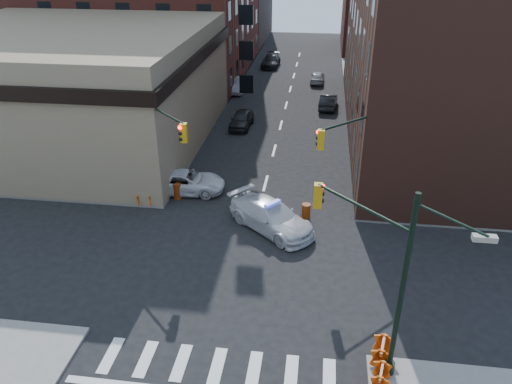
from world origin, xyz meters
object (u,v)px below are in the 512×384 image
(pedestrian_a, at_px, (149,172))
(barricade_nw_a, at_px, (145,199))
(pickup, at_px, (185,182))
(barrel_road, at_px, (306,211))
(pedestrian_b, at_px, (149,168))
(parked_car_wnear, at_px, (241,119))
(parked_car_wfar, at_px, (239,85))
(barricade_se_a, at_px, (382,352))
(police_car, at_px, (271,216))
(barrel_bank, at_px, (177,191))
(parked_car_enear, at_px, (328,101))

(pedestrian_a, height_order, barricade_nw_a, pedestrian_a)
(pickup, xyz_separation_m, barrel_road, (8.21, -2.43, -0.27))
(pedestrian_b, bearing_deg, parked_car_wnear, 34.85)
(pickup, height_order, parked_car_wfar, parked_car_wfar)
(barricade_se_a, bearing_deg, police_car, 41.74)
(barrel_bank, bearing_deg, pedestrian_a, 149.77)
(police_car, height_order, pedestrian_b, pedestrian_b)
(barricade_se_a, relative_size, barricade_nw_a, 1.14)
(pedestrian_a, distance_m, barricade_nw_a, 2.82)
(parked_car_wnear, height_order, pedestrian_a, pedestrian_a)
(parked_car_wfar, relative_size, parked_car_enear, 1.04)
(pickup, bearing_deg, barricade_nw_a, 133.81)
(parked_car_enear, relative_size, barricade_nw_a, 4.08)
(police_car, distance_m, barrel_bank, 7.20)
(parked_car_enear, height_order, barrel_road, parked_car_enear)
(barrel_bank, relative_size, barricade_se_a, 0.85)
(pickup, xyz_separation_m, barricade_nw_a, (-2.05, -2.32, -0.19))
(barrel_bank, relative_size, barricade_nw_a, 0.97)
(parked_car_enear, height_order, barricade_nw_a, parked_car_enear)
(pickup, relative_size, pedestrian_b, 3.30)
(pickup, distance_m, barrel_bank, 1.03)
(pedestrian_b, xyz_separation_m, barricade_nw_a, (0.89, -3.66, -0.41))
(parked_car_wfar, relative_size, barrel_bank, 4.40)
(parked_car_wnear, bearing_deg, barrel_bank, -95.33)
(parked_car_wnear, height_order, parked_car_enear, parked_car_wnear)
(parked_car_wnear, distance_m, parked_car_wfar, 11.34)
(parked_car_wfar, distance_m, barrel_road, 27.93)
(parked_car_wnear, height_order, barricade_se_a, parked_car_wnear)
(parked_car_enear, relative_size, barrel_bank, 4.22)
(barrel_road, bearing_deg, barrel_bank, 170.20)
(barrel_bank, distance_m, barricade_nw_a, 2.22)
(pedestrian_b, bearing_deg, barrel_bank, -74.27)
(pickup, xyz_separation_m, parked_car_wnear, (1.72, 13.01, -0.01))
(parked_car_wfar, height_order, pedestrian_b, pedestrian_b)
(parked_car_wfar, bearing_deg, barricade_se_a, -64.70)
(pedestrian_b, relative_size, barricade_se_a, 1.33)
(pedestrian_a, bearing_deg, police_car, -7.36)
(barricade_se_a, bearing_deg, parked_car_wnear, 32.77)
(parked_car_wnear, relative_size, parked_car_enear, 0.99)
(pickup, distance_m, parked_car_wnear, 13.12)
(police_car, xyz_separation_m, pedestrian_a, (-8.83, 4.36, 0.27))
(parked_car_wfar, distance_m, pedestrian_b, 22.99)
(pickup, relative_size, parked_car_wnear, 1.24)
(pedestrian_b, bearing_deg, police_car, -63.42)
(parked_car_enear, height_order, barrel_bank, parked_car_enear)
(pedestrian_a, distance_m, barrel_bank, 2.73)
(pedestrian_a, bearing_deg, barrel_bank, -11.32)
(parked_car_wnear, xyz_separation_m, barricade_se_a, (10.04, -26.73, -0.13))
(barricade_se_a, bearing_deg, parked_car_wfar, 29.85)
(police_car, relative_size, barrel_road, 6.15)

